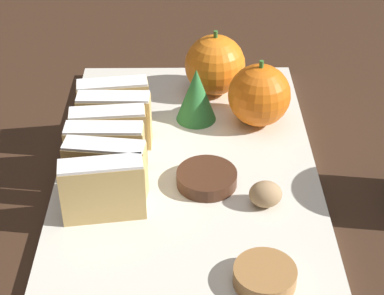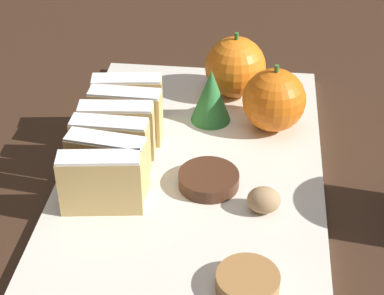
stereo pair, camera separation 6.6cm
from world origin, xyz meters
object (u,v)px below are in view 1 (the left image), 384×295
at_px(chocolate_cookie, 211,178).
at_px(walnut, 270,194).
at_px(orange_far, 219,65).
at_px(orange_near, 263,95).

bearing_deg(chocolate_cookie, walnut, -30.67).
bearing_deg(orange_far, chocolate_cookie, -94.57).
relative_size(orange_near, chocolate_cookie, 1.29).
bearing_deg(chocolate_cookie, orange_far, 85.43).
relative_size(walnut, chocolate_cookie, 0.52).
xyz_separation_m(orange_near, chocolate_cookie, (-0.06, -0.12, -0.03)).
xyz_separation_m(walnut, chocolate_cookie, (-0.06, 0.03, -0.01)).
distance_m(walnut, chocolate_cookie, 0.07).
relative_size(orange_far, chocolate_cookie, 1.34).
distance_m(orange_far, chocolate_cookie, 0.19).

